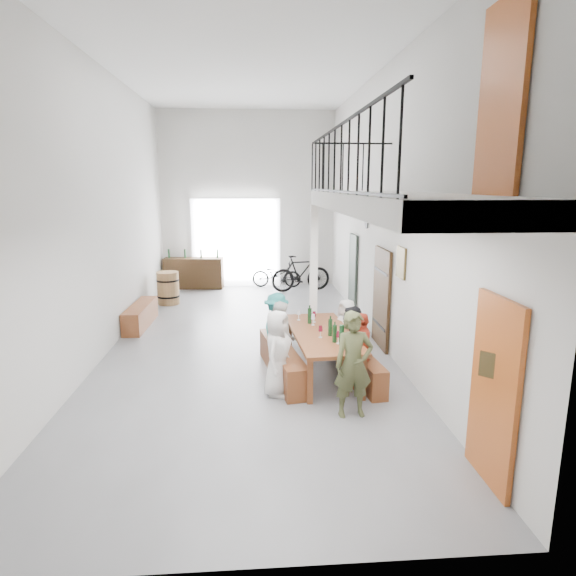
{
  "coord_description": "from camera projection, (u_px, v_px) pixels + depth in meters",
  "views": [
    {
      "loc": [
        0.13,
        -9.55,
        3.24
      ],
      "look_at": [
        0.8,
        -0.5,
        1.28
      ],
      "focal_mm": 30.0,
      "sensor_mm": 36.0,
      "label": 1
    }
  ],
  "objects": [
    {
      "name": "bench_inner",
      "position": [
        282.0,
        361.0,
        8.27
      ],
      "size": [
        0.73,
        2.28,
        0.52
      ],
      "primitive_type": "cube",
      "rotation": [
        0.0,
        0.0,
        0.17
      ],
      "color": "brown",
      "rests_on": "ground"
    },
    {
      "name": "counter_bottles",
      "position": [
        193.0,
        254.0,
        15.13
      ],
      "size": [
        1.59,
        0.21,
        0.28
      ],
      "color": "black",
      "rests_on": "serving_counter"
    },
    {
      "name": "floor",
      "position": [
        248.0,
        344.0,
        9.98
      ],
      "size": [
        12.0,
        12.0,
        0.0
      ],
      "primitive_type": "plane",
      "color": "slate",
      "rests_on": "ground"
    },
    {
      "name": "right_wall_decor",
      "position": [
        408.0,
        277.0,
        7.99
      ],
      "size": [
        0.07,
        8.28,
        5.07
      ],
      "color": "#A44A1A",
      "rests_on": "ground"
    },
    {
      "name": "oak_barrel",
      "position": [
        168.0,
        288.0,
        13.24
      ],
      "size": [
        0.61,
        0.61,
        0.89
      ],
      "color": "olive",
      "rests_on": "ground"
    },
    {
      "name": "potted_plant",
      "position": [
        358.0,
        322.0,
        10.71
      ],
      "size": [
        0.46,
        0.42,
        0.46
      ],
      "primitive_type": "imported",
      "rotation": [
        0.0,
        0.0,
        0.15
      ],
      "color": "#1A4818",
      "rests_on": "ground"
    },
    {
      "name": "guest_left_a",
      "position": [
        278.0,
        353.0,
        7.45
      ],
      "size": [
        0.66,
        0.78,
        1.36
      ],
      "primitive_type": "imported",
      "rotation": [
        0.0,
        0.0,
        1.17
      ],
      "color": "silver",
      "rests_on": "ground"
    },
    {
      "name": "guest_right_c",
      "position": [
        346.0,
        330.0,
        8.92
      ],
      "size": [
        0.57,
        0.68,
        1.18
      ],
      "primitive_type": "imported",
      "rotation": [
        0.0,
        0.0,
        -1.18
      ],
      "color": "silver",
      "rests_on": "ground"
    },
    {
      "name": "tableware",
      "position": [
        322.0,
        324.0,
        8.14
      ],
      "size": [
        0.57,
        1.45,
        0.35
      ],
      "color": "black",
      "rests_on": "tasting_table"
    },
    {
      "name": "bicycle_near",
      "position": [
        277.0,
        275.0,
        15.42
      ],
      "size": [
        1.63,
        0.78,
        0.82
      ],
      "primitive_type": "imported",
      "rotation": [
        0.0,
        0.0,
        1.42
      ],
      "color": "black",
      "rests_on": "ground"
    },
    {
      "name": "serving_counter",
      "position": [
        194.0,
        273.0,
        15.26
      ],
      "size": [
        1.87,
        0.64,
        0.97
      ],
      "primitive_type": "cube",
      "rotation": [
        0.0,
        0.0,
        -0.07
      ],
      "color": "#352110",
      "rests_on": "ground"
    },
    {
      "name": "guest_left_d",
      "position": [
        276.0,
        327.0,
        8.93
      ],
      "size": [
        0.77,
        0.96,
        1.29
      ],
      "primitive_type": "imported",
      "rotation": [
        0.0,
        0.0,
        1.17
      ],
      "color": "teal",
      "rests_on": "ground"
    },
    {
      "name": "host_standing",
      "position": [
        353.0,
        365.0,
        6.74
      ],
      "size": [
        0.59,
        0.42,
        1.53
      ],
      "primitive_type": "imported",
      "rotation": [
        0.0,
        0.0,
        0.09
      ],
      "color": "#434828",
      "rests_on": "ground"
    },
    {
      "name": "bicycle_far",
      "position": [
        301.0,
        273.0,
        14.8
      ],
      "size": [
        1.94,
        0.91,
        1.13
      ],
      "primitive_type": "imported",
      "rotation": [
        0.0,
        0.0,
        1.78
      ],
      "color": "black",
      "rests_on": "ground"
    },
    {
      "name": "guest_left_b",
      "position": [
        278.0,
        349.0,
        7.94
      ],
      "size": [
        0.28,
        0.42,
        1.15
      ],
      "primitive_type": "imported",
      "rotation": [
        0.0,
        0.0,
        1.59
      ],
      "color": "teal",
      "rests_on": "ground"
    },
    {
      "name": "bench_wall",
      "position": [
        358.0,
        363.0,
        8.23
      ],
      "size": [
        0.51,
        2.1,
        0.48
      ],
      "primitive_type": "cube",
      "rotation": [
        0.0,
        0.0,
        0.12
      ],
      "color": "brown",
      "rests_on": "ground"
    },
    {
      "name": "side_bench",
      "position": [
        141.0,
        315.0,
        11.19
      ],
      "size": [
        0.45,
        1.83,
        0.51
      ],
      "primitive_type": "cube",
      "rotation": [
        0.0,
        0.0,
        -0.03
      ],
      "color": "brown",
      "rests_on": "ground"
    },
    {
      "name": "room_walls",
      "position": [
        245.0,
        168.0,
        9.23
      ],
      "size": [
        12.0,
        12.0,
        12.0
      ],
      "color": "silver",
      "rests_on": "ground"
    },
    {
      "name": "tasting_table",
      "position": [
        322.0,
        337.0,
        8.17
      ],
      "size": [
        1.15,
        2.46,
        0.79
      ],
      "rotation": [
        0.0,
        0.0,
        0.07
      ],
      "color": "brown",
      "rests_on": "ground"
    },
    {
      "name": "guest_right_a",
      "position": [
        362.0,
        350.0,
        7.73
      ],
      "size": [
        0.33,
        0.74,
        1.25
      ],
      "primitive_type": "imported",
      "rotation": [
        0.0,
        0.0,
        -1.54
      ],
      "color": "#AB311D",
      "rests_on": "ground"
    },
    {
      "name": "guest_right_b",
      "position": [
        352.0,
        340.0,
        8.33
      ],
      "size": [
        0.47,
        1.15,
        1.21
      ],
      "primitive_type": "imported",
      "rotation": [
        0.0,
        0.0,
        -1.47
      ],
      "color": "black",
      "rests_on": "ground"
    },
    {
      "name": "balcony",
      "position": [
        390.0,
        205.0,
        6.45
      ],
      "size": [
        1.52,
        5.62,
        4.0
      ],
      "color": "white",
      "rests_on": "ground"
    },
    {
      "name": "gateway_portal",
      "position": [
        236.0,
        243.0,
        15.45
      ],
      "size": [
        2.8,
        0.08,
        2.8
      ],
      "primitive_type": "cube",
      "color": "white",
      "rests_on": "ground"
    },
    {
      "name": "guest_left_c",
      "position": [
        281.0,
        336.0,
        8.48
      ],
      "size": [
        0.61,
        0.7,
        1.25
      ],
      "primitive_type": "imported",
      "rotation": [
        0.0,
        0.0,
        1.82
      ],
      "color": "silver",
      "rests_on": "ground"
    }
  ]
}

